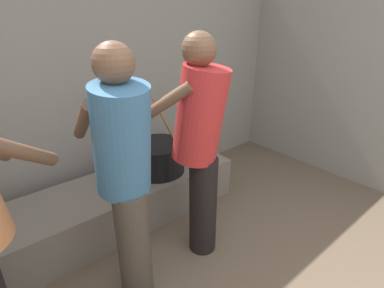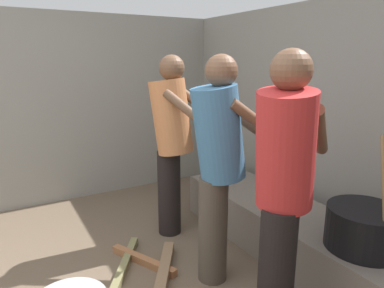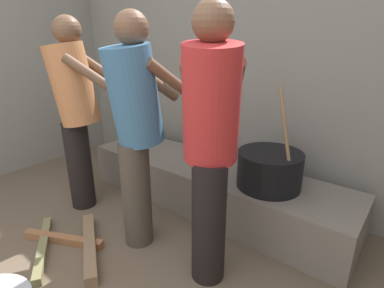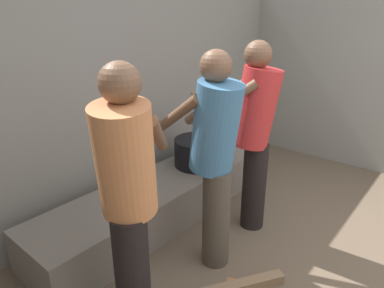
{
  "view_description": "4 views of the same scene",
  "coord_description": "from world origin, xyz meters",
  "px_view_note": "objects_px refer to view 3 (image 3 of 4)",
  "views": [
    {
      "loc": [
        -0.9,
        0.09,
        1.67
      ],
      "look_at": [
        0.14,
        1.33,
        0.96
      ],
      "focal_mm": 28.37,
      "sensor_mm": 36.0,
      "label": 1
    },
    {
      "loc": [
        1.57,
        0.2,
        1.52
      ],
      "look_at": [
        -0.46,
        1.36,
        0.94
      ],
      "focal_mm": 32.51,
      "sensor_mm": 36.0,
      "label": 2
    },
    {
      "loc": [
        1.2,
        0.2,
        1.39
      ],
      "look_at": [
        0.04,
        1.66,
        0.73
      ],
      "focal_mm": 28.34,
      "sensor_mm": 36.0,
      "label": 3
    },
    {
      "loc": [
        -1.97,
        0.2,
        1.75
      ],
      "look_at": [
        -0.26,
        1.63,
        0.89
      ],
      "focal_mm": 31.96,
      "sensor_mm": 36.0,
      "label": 4
    }
  ],
  "objects_px": {
    "cook_in_red_shirt": "(211,136)",
    "cook_in_blue_shirt": "(136,122)",
    "cooking_pot_main": "(270,169)",
    "cook_in_orange_shirt": "(76,106)"
  },
  "relations": [
    {
      "from": "cooking_pot_main",
      "to": "cook_in_blue_shirt",
      "type": "height_order",
      "value": "cook_in_blue_shirt"
    },
    {
      "from": "cook_in_orange_shirt",
      "to": "cook_in_blue_shirt",
      "type": "distance_m",
      "value": 0.73
    },
    {
      "from": "cook_in_orange_shirt",
      "to": "cook_in_red_shirt",
      "type": "bearing_deg",
      "value": -0.01
    },
    {
      "from": "cook_in_red_shirt",
      "to": "cook_in_blue_shirt",
      "type": "distance_m",
      "value": 0.56
    },
    {
      "from": "cook_in_orange_shirt",
      "to": "cook_in_blue_shirt",
      "type": "height_order",
      "value": "same"
    },
    {
      "from": "cooking_pot_main",
      "to": "cook_in_orange_shirt",
      "type": "height_order",
      "value": "cook_in_orange_shirt"
    },
    {
      "from": "cook_in_blue_shirt",
      "to": "cook_in_orange_shirt",
      "type": "bearing_deg",
      "value": 177.99
    },
    {
      "from": "cooking_pot_main",
      "to": "cook_in_orange_shirt",
      "type": "relative_size",
      "value": 0.46
    },
    {
      "from": "cook_in_blue_shirt",
      "to": "cooking_pot_main",
      "type": "bearing_deg",
      "value": 45.55
    },
    {
      "from": "cook_in_blue_shirt",
      "to": "cook_in_red_shirt",
      "type": "bearing_deg",
      "value": 2.59
    }
  ]
}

